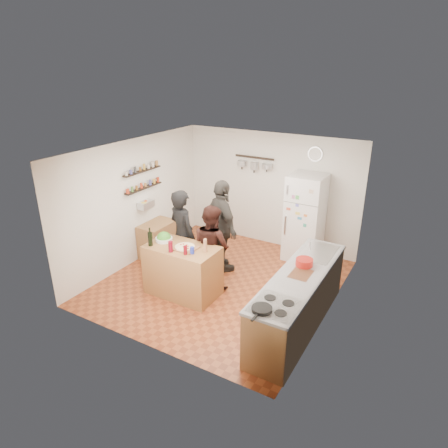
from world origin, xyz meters
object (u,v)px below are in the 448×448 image
Objects in this scene: prep_island at (183,270)px; counter_run at (298,301)px; pepper_mill at (205,246)px; person_back at (222,227)px; wine_bottle at (150,239)px; salt_canister at (192,250)px; wall_clock at (315,154)px; side_table at (158,239)px; red_bowl at (304,262)px; fridge at (305,218)px; skillet at (262,309)px; person_center at (212,246)px; salad_bowl at (164,239)px; person_left at (183,235)px.

counter_run is (2.10, 0.11, -0.01)m from prep_island.
person_back is at bearing 105.88° from pepper_mill.
wine_bottle is 2.05× the size of salt_canister.
wall_clock reaches higher than side_table.
wall_clock reaches higher than red_bowl.
wine_bottle is at bearing -125.15° from fridge.
skillet is (-0.10, -1.14, 0.50)m from counter_run.
side_table is at bearing 38.70° from person_back.
wine_bottle is 0.16× the size of person_center.
wine_bottle is at bearing -106.50° from salad_bowl.
salad_bowl is 0.44m from person_left.
person_back reaches higher than pepper_mill.
salad_bowl is 0.17× the size of person_left.
pepper_mill is 0.11× the size of fridge.
skillet is (2.00, -1.04, 0.49)m from prep_island.
salt_canister is 1.89m from counter_run.
pepper_mill reaches higher than skillet.
person_center is (-0.02, 0.64, -0.19)m from salt_canister.
fridge reaches higher than red_bowl.
prep_island is at bearing -35.93° from side_table.
prep_island is 4.68× the size of skillet.
salad_bowl is at bearing 95.22° from person_back.
salt_canister is 0.07× the size of person_left.
salad_bowl is at bearing -123.37° from wall_clock.
salad_bowl is 0.16× the size of person_back.
person_left reaches higher than person_center.
fridge is at bearing 67.44° from salt_canister.
person_left is at bearing 136.50° from salt_canister.
wine_bottle is at bearing -172.87° from salt_canister.
salt_canister is at bearing -21.80° from prep_island.
wine_bottle is 2.68m from counter_run.
salad_bowl is 0.86m from person_center.
red_bowl is at bearing -73.36° from wall_clock.
wall_clock reaches higher than wine_bottle.
wall_clock is (0.90, 2.69, 1.14)m from pepper_mill.
fridge is (1.35, 2.41, 0.45)m from prep_island.
person_center is at bearing -115.75° from wall_clock.
person_center is at bearing 110.08° from pepper_mill.
counter_run is (1.65, 0.06, -0.56)m from pepper_mill.
red_bowl is at bearing 12.15° from pepper_mill.
red_bowl is (-0.05, 0.29, 0.53)m from counter_run.
person_back is at bearing -126.25° from wall_clock.
person_left is at bearing 178.13° from red_bowl.
counter_run is at bearing 85.01° from skillet.
pepper_mill is at bearing 170.56° from person_left.
person_left is 1.13× the size of person_center.
counter_run is at bearing 7.16° from wine_bottle.
person_back reaches higher than counter_run.
pepper_mill is 0.64× the size of wall_clock.
person_back is (-0.15, 1.22, -0.05)m from salt_canister.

